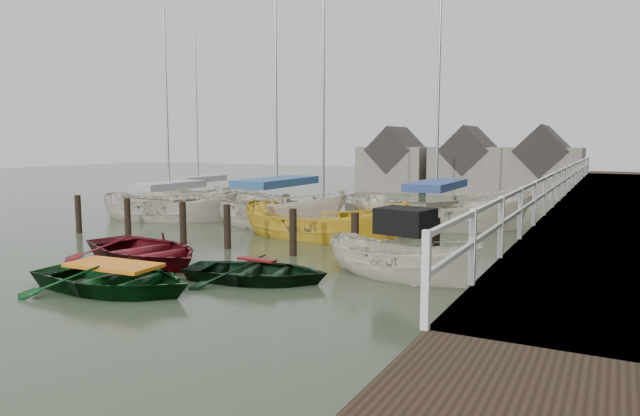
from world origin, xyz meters
The scene contains 13 objects.
ground centered at (0.00, 0.00, 0.00)m, with size 120.00×120.00×0.00m, color #2A3522.
pier centered at (9.48, 10.00, 0.71)m, with size 3.04×32.00×2.70m.
mooring_pilings centered at (-1.11, 3.00, 0.50)m, with size 13.72×0.22×1.80m.
far_sheds centered at (0.83, 26.00, 1.86)m, with size 14.00×4.08×4.39m.
rowboat_red centered at (-2.00, 0.24, 0.00)m, with size 3.27×4.58×0.95m, color #540C13.
rowboat_green centered at (-0.34, -2.36, 0.00)m, with size 2.91×4.08×0.85m, color black.
rowboat_dkgreen centered at (2.00, -0.10, 0.00)m, with size 2.52×3.52×0.73m, color black.
motorboat centered at (4.97, 1.92, 0.10)m, with size 4.46×2.34×2.53m.
sailboat_a centered at (-7.57, 7.38, 0.06)m, with size 6.75×3.83×10.25m.
sailboat_b centered at (-2.41, 7.89, 0.06)m, with size 8.26×5.56×11.64m.
sailboat_c centered at (0.52, 6.25, 0.01)m, with size 6.83×3.06×10.16m.
sailboat_d centered at (3.36, 10.39, 0.06)m, with size 7.80×4.84×12.21m.
sailboat_e centered at (-9.86, 12.06, 0.06)m, with size 6.49×4.59×9.87m.
Camera 1 is at (9.62, -11.34, 3.35)m, focal length 32.00 mm.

